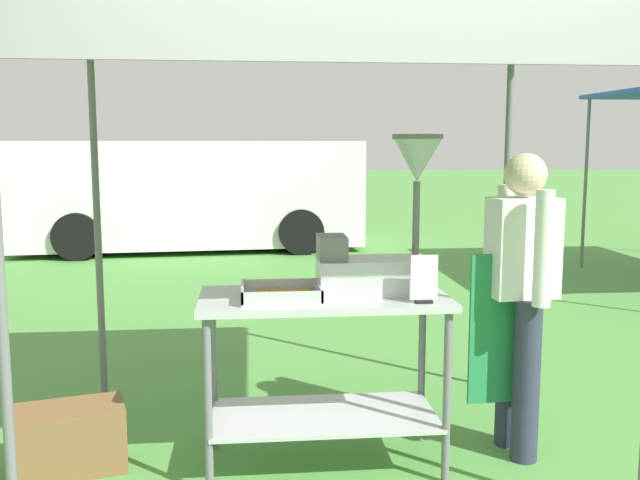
% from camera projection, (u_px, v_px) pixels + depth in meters
% --- Properties ---
extents(ground_plane, '(70.00, 70.00, 0.00)m').
position_uv_depth(ground_plane, '(299.00, 278.00, 8.76)').
color(ground_plane, '#519342').
extents(stall_canopy, '(2.83, 1.96, 2.23)m').
position_uv_depth(stall_canopy, '(322.00, 44.00, 3.50)').
color(stall_canopy, slate).
rests_on(stall_canopy, ground).
extents(donut_cart, '(1.25, 0.61, 0.90)m').
position_uv_depth(donut_cart, '(324.00, 343.00, 3.60)').
color(donut_cart, '#B7B7BC').
rests_on(donut_cart, ground).
extents(donut_tray, '(0.39, 0.33, 0.07)m').
position_uv_depth(donut_tray, '(281.00, 295.00, 3.48)').
color(donut_tray, '#B7B7BC').
rests_on(donut_tray, donut_cart).
extents(donut_fryer, '(0.63, 0.28, 0.80)m').
position_uv_depth(donut_fryer, '(383.00, 238.00, 3.59)').
color(donut_fryer, '#B7B7BC').
rests_on(donut_fryer, donut_cart).
extents(menu_sign, '(0.13, 0.05, 0.23)m').
position_uv_depth(menu_sign, '(424.00, 283.00, 3.39)').
color(menu_sign, black).
rests_on(menu_sign, donut_cart).
extents(vendor, '(0.46, 0.54, 1.61)m').
position_uv_depth(vendor, '(520.00, 288.00, 3.72)').
color(vendor, '#2D3347').
rests_on(vendor, ground).
extents(supply_crate, '(0.60, 0.44, 0.33)m').
position_uv_depth(supply_crate, '(70.00, 439.00, 3.61)').
color(supply_crate, brown).
rests_on(supply_crate, ground).
extents(van_white, '(5.33, 2.36, 1.69)m').
position_uv_depth(van_white, '(192.00, 193.00, 11.22)').
color(van_white, white).
rests_on(van_white, ground).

